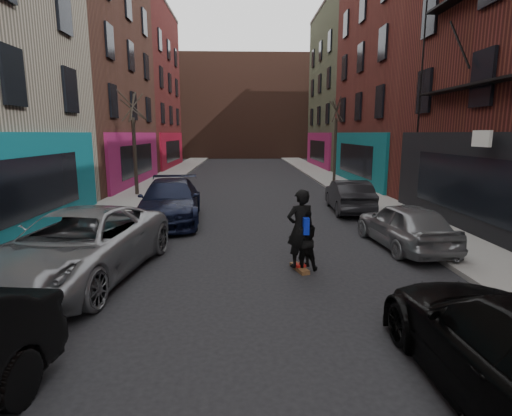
{
  "coord_description": "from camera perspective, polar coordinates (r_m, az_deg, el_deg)",
  "views": [
    {
      "loc": [
        -0.33,
        -4.14,
        3.47
      ],
      "look_at": [
        0.0,
        5.78,
        1.6
      ],
      "focal_mm": 28.0,
      "sensor_mm": 36.0,
      "label": 1
    }
  ],
  "objects": [
    {
      "name": "pedestrian",
      "position": [
        10.25,
        6.82,
        -4.51
      ],
      "size": [
        0.8,
        0.65,
        1.57
      ],
      "rotation": [
        0.0,
        0.0,
        3.2
      ],
      "color": "black",
      "rests_on": "ground"
    },
    {
      "name": "parked_left_far",
      "position": [
        10.46,
        -24.02,
        -4.91
      ],
      "size": [
        3.54,
        6.27,
        1.65
      ],
      "primitive_type": "imported",
      "rotation": [
        0.0,
        0.0,
        -0.14
      ],
      "color": "gray",
      "rests_on": "ground"
    },
    {
      "name": "sidewalk_right",
      "position": [
        34.93,
        8.95,
        4.94
      ],
      "size": [
        2.5,
        84.0,
        0.13
      ],
      "primitive_type": "cube",
      "color": "gray",
      "rests_on": "ground"
    },
    {
      "name": "parked_right_end",
      "position": [
        18.28,
        13.12,
        1.72
      ],
      "size": [
        1.75,
        4.41,
        1.43
      ],
      "primitive_type": "imported",
      "rotation": [
        0.0,
        0.0,
        3.08
      ],
      "color": "black",
      "rests_on": "ground"
    },
    {
      "name": "tree_left_far",
      "position": [
        22.9,
        -17.06,
        9.99
      ],
      "size": [
        2.0,
        2.0,
        6.5
      ],
      "primitive_type": null,
      "color": "black",
      "rests_on": "sidewalk_left"
    },
    {
      "name": "parked_left_end",
      "position": [
        16.15,
        -12.15,
        0.99
      ],
      "size": [
        2.78,
        5.83,
        1.64
      ],
      "primitive_type": "imported",
      "rotation": [
        0.0,
        0.0,
        0.09
      ],
      "color": "black",
      "rests_on": "ground"
    },
    {
      "name": "building_far",
      "position": [
        60.24,
        -1.68,
        14.02
      ],
      "size": [
        40.0,
        10.0,
        14.0
      ],
      "primitive_type": "cube",
      "color": "#47281E",
      "rests_on": "ground"
    },
    {
      "name": "skateboarder",
      "position": [
        10.12,
        6.36,
        -2.94
      ],
      "size": [
        0.83,
        0.66,
        2.0
      ],
      "primitive_type": "imported",
      "rotation": [
        0.0,
        0.0,
        3.41
      ],
      "color": "black",
      "rests_on": "skateboard"
    },
    {
      "name": "parked_right_far",
      "position": [
        12.97,
        20.48,
        -2.3
      ],
      "size": [
        2.04,
        4.3,
        1.42
      ],
      "primitive_type": "imported",
      "rotation": [
        0.0,
        0.0,
        3.23
      ],
      "color": "gray",
      "rests_on": "ground"
    },
    {
      "name": "skateboard",
      "position": [
        10.41,
        6.24,
        -8.56
      ],
      "size": [
        0.43,
        0.83,
        0.1
      ],
      "primitive_type": "cube",
      "rotation": [
        0.0,
        0.0,
        0.27
      ],
      "color": "brown",
      "rests_on": "ground"
    },
    {
      "name": "tree_right_far",
      "position": [
        28.88,
        11.32,
        10.59
      ],
      "size": [
        2.0,
        2.0,
        6.8
      ],
      "primitive_type": null,
      "color": "black",
      "rests_on": "sidewalk_right"
    },
    {
      "name": "sidewalk_left",
      "position": [
        34.81,
        -11.77,
        4.83
      ],
      "size": [
        2.5,
        84.0,
        0.13
      ],
      "primitive_type": "cube",
      "color": "gray",
      "rests_on": "ground"
    }
  ]
}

